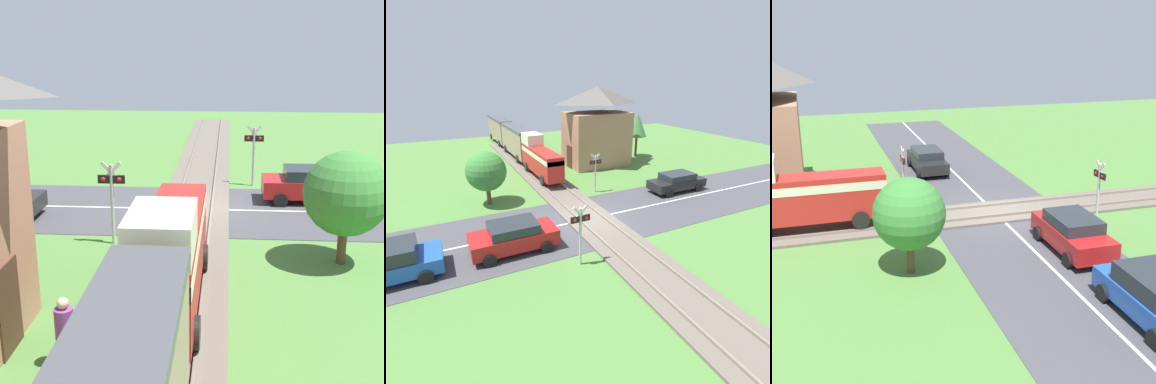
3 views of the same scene
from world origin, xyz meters
TOP-DOWN VIEW (x-y plane):
  - ground_plane at (0.00, 0.00)m, footprint 60.00×60.00m
  - road_surface at (0.00, 0.00)m, footprint 48.00×6.40m
  - track_bed at (0.00, 0.00)m, footprint 2.80×48.00m
  - car_near_crossing at (-4.86, -1.44)m, footprint 4.11×1.92m
  - car_far_side at (8.02, 1.44)m, footprint 4.27×1.84m
  - car_behind_queue at (-10.13, -1.44)m, footprint 4.22×2.03m
  - crossing_signal_west_approach at (-2.51, -3.88)m, footprint 0.90×0.18m
  - crossing_signal_east_approach at (2.51, 3.88)m, footprint 0.90×0.18m
  - tree_roadside_hedge at (-4.89, 5.01)m, footprint 2.59×2.59m

SIDE VIEW (x-z plane):
  - ground_plane at x=0.00m, z-range 0.00..0.00m
  - road_surface at x=0.00m, z-range 0.00..0.02m
  - track_bed at x=0.00m, z-range -0.05..0.19m
  - car_far_side at x=8.02m, z-range 0.05..1.42m
  - car_near_crossing at x=-4.86m, z-range 0.05..1.53m
  - car_behind_queue at x=-10.13m, z-range 0.03..1.58m
  - crossing_signal_west_approach at x=-2.51m, z-range 0.42..3.29m
  - crossing_signal_east_approach at x=2.51m, z-range 0.42..3.29m
  - tree_roadside_hedge at x=-4.89m, z-range 0.47..4.01m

